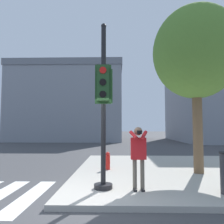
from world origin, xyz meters
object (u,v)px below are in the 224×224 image
object	(u,v)px
street_tree	(196,53)
fire_hydrant	(108,161)
traffic_signal_pole	(104,101)
person_photographer	(138,152)

from	to	relation	value
street_tree	fire_hydrant	world-z (taller)	street_tree
traffic_signal_pole	street_tree	bearing A→B (deg)	31.99
street_tree	fire_hydrant	bearing A→B (deg)	170.33
traffic_signal_pole	person_photographer	distance (m)	1.66
traffic_signal_pole	fire_hydrant	bearing A→B (deg)	90.22
fire_hydrant	street_tree	bearing A→B (deg)	-9.67
person_photographer	street_tree	xyz separation A→B (m)	(2.36, 2.18, 3.40)
traffic_signal_pole	person_photographer	world-z (taller)	traffic_signal_pole
traffic_signal_pole	person_photographer	xyz separation A→B (m)	(0.92, -0.13, -1.37)
person_photographer	street_tree	bearing A→B (deg)	42.67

